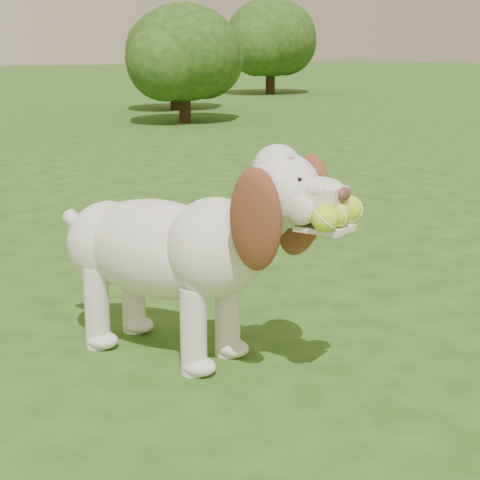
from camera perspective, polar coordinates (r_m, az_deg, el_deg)
ground at (r=2.50m, az=-8.08°, el=-12.78°), size 80.00×80.00×0.00m
dog at (r=2.84m, az=-4.17°, el=-0.20°), size 0.70×1.21×0.81m
shrub_d at (r=11.81m, az=-4.00°, el=13.15°), size 1.64×1.64×1.69m
shrub_h at (r=18.77m, az=2.20°, el=14.19°), size 2.07×2.07×2.14m
shrub_f at (r=14.19m, az=-4.71°, el=13.32°), size 1.67×1.67×1.73m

